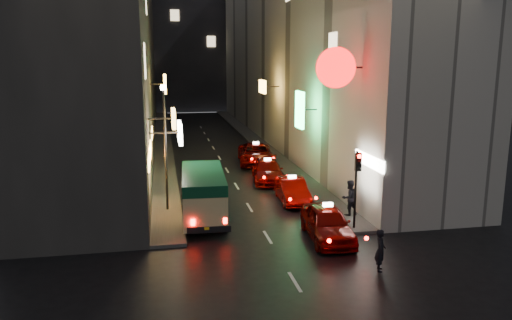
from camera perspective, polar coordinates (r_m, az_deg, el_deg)
building_left at (r=45.74m, az=-15.77°, el=12.83°), size 7.63×52.00×18.00m
building_right at (r=47.23m, az=4.48°, el=13.16°), size 8.24×52.05×18.00m
building_far at (r=77.77m, az=-7.81°, el=13.91°), size 30.00×10.00×22.00m
sidewalk_left at (r=46.19m, az=-10.54°, el=1.93°), size 1.50×52.00×0.15m
sidewalk_right at (r=46.98m, az=-0.11°, el=2.28°), size 1.50×52.00×0.15m
minibus at (r=23.79m, az=-6.05°, el=-3.44°), size 2.20×5.60×2.37m
taxi_near at (r=21.62m, az=8.16°, el=-6.84°), size 2.49×5.43×1.86m
taxi_second at (r=26.97m, az=4.13°, el=-3.23°), size 2.21×4.86×1.68m
taxi_third at (r=31.43m, az=1.34°, el=-1.05°), size 2.56×5.06×1.71m
taxi_far at (r=36.59m, az=-0.01°, el=0.88°), size 2.77×5.60×1.89m
pedestrian_crossing at (r=18.90m, az=14.05°, el=-9.67°), size 0.54×0.67×1.78m
pedestrian_sidewalk at (r=24.54m, az=10.62°, el=-3.99°), size 0.84×0.67×1.96m
traffic_light at (r=22.26m, az=11.50°, el=-1.49°), size 0.26×0.43×3.50m
lamp_post at (r=24.88m, az=-10.35°, el=2.34°), size 0.28×0.28×6.22m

